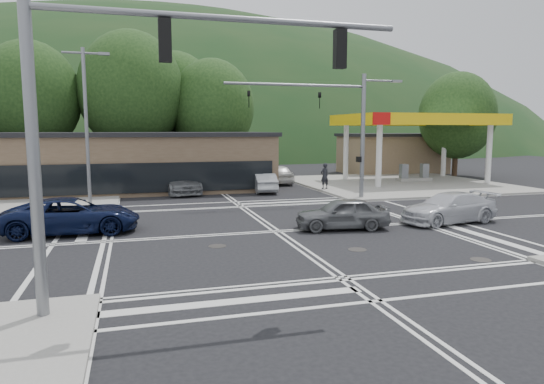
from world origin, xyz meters
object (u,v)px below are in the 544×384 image
object	(u,v)px
car_queue_a	(264,182)
car_queue_b	(277,174)
car_northbound	(179,182)
pedestrian	(325,176)
car_grey_center	(342,213)
car_blue_west	(73,215)
car_silver_east	(449,208)

from	to	relation	value
car_queue_a	car_queue_b	size ratio (longest dim) A/B	0.90
car_northbound	pedestrian	world-z (taller)	pedestrian
car_northbound	car_queue_b	bearing A→B (deg)	17.28
car_grey_center	car_northbound	bearing A→B (deg)	-148.87
pedestrian	car_blue_west	bearing A→B (deg)	15.70
car_silver_east	car_queue_b	size ratio (longest dim) A/B	1.07
car_grey_center	car_silver_east	world-z (taller)	car_silver_east
car_blue_west	pedestrian	bearing A→B (deg)	-56.90
car_queue_a	car_queue_b	xyz separation A→B (m)	(2.49, 4.92, 0.11)
car_grey_center	car_northbound	size ratio (longest dim) A/B	0.75
car_queue_b	car_northbound	size ratio (longest dim) A/B	0.84
car_silver_east	car_blue_west	bearing A→B (deg)	-105.62
car_queue_b	car_northbound	xyz separation A→B (m)	(-8.47, -3.94, 0.02)
car_queue_a	pedestrian	world-z (taller)	pedestrian
pedestrian	car_silver_east	bearing A→B (deg)	77.16
car_northbound	pedestrian	distance (m)	10.60
car_queue_a	pedestrian	bearing A→B (deg)	177.32
car_grey_center	car_blue_west	bearing A→B (deg)	-92.60
car_queue_b	car_blue_west	bearing A→B (deg)	49.23
car_northbound	car_grey_center	bearing A→B (deg)	-75.63
car_silver_east	car_grey_center	bearing A→B (deg)	-97.68
car_blue_west	car_queue_b	world-z (taller)	car_queue_b
car_blue_west	car_northbound	size ratio (longest dim) A/B	1.00
car_silver_east	pedestrian	size ratio (longest dim) A/B	2.63
car_northbound	car_blue_west	bearing A→B (deg)	-122.42
car_silver_east	car_queue_a	size ratio (longest dim) A/B	1.19
car_blue_west	car_queue_a	xyz separation A→B (m)	(11.68, 11.39, -0.09)
car_queue_a	car_northbound	world-z (taller)	car_northbound
car_queue_b	pedestrian	distance (m)	5.95
car_silver_east	pedestrian	bearing A→B (deg)	177.32
car_silver_east	car_northbound	size ratio (longest dim) A/B	0.89
car_grey_center	car_northbound	world-z (taller)	car_northbound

